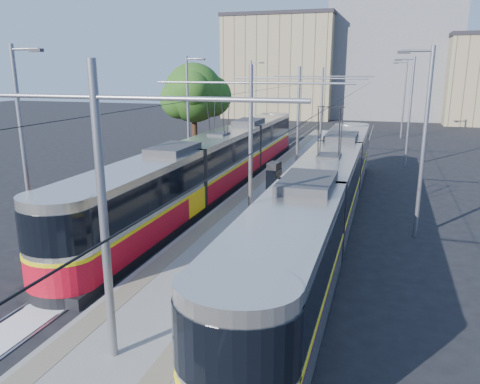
% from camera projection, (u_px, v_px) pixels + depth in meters
% --- Properties ---
extents(ground, '(160.00, 160.00, 0.00)m').
position_uv_depth(ground, '(182.00, 293.00, 15.22)').
color(ground, black).
rests_on(ground, ground).
extents(platform, '(4.00, 50.00, 0.30)m').
position_uv_depth(platform, '(288.00, 178.00, 30.88)').
color(platform, gray).
rests_on(platform, ground).
extents(tactile_strip_left, '(0.70, 50.00, 0.01)m').
position_uv_depth(tactile_strip_left, '(267.00, 174.00, 31.26)').
color(tactile_strip_left, gray).
rests_on(tactile_strip_left, platform).
extents(tactile_strip_right, '(0.70, 50.00, 0.01)m').
position_uv_depth(tactile_strip_right, '(310.00, 177.00, 30.42)').
color(tactile_strip_right, gray).
rests_on(tactile_strip_right, platform).
extents(rails, '(8.71, 70.00, 0.03)m').
position_uv_depth(rails, '(288.00, 180.00, 30.92)').
color(rails, gray).
rests_on(rails, ground).
extents(track_arrow, '(1.20, 5.00, 0.01)m').
position_uv_depth(track_arrow, '(25.00, 322.00, 13.49)').
color(track_arrow, silver).
rests_on(track_arrow, ground).
extents(tram_left, '(2.43, 31.68, 5.50)m').
position_uv_depth(tram_left, '(219.00, 161.00, 28.39)').
color(tram_left, black).
rests_on(tram_left, ground).
extents(tram_right, '(2.43, 28.94, 5.50)m').
position_uv_depth(tram_right, '(327.00, 188.00, 21.23)').
color(tram_right, black).
rests_on(tram_right, ground).
extents(catenary, '(9.20, 70.00, 7.00)m').
position_uv_depth(catenary, '(280.00, 115.00, 27.15)').
color(catenary, gray).
rests_on(catenary, platform).
extents(street_lamps, '(15.18, 38.22, 8.00)m').
position_uv_depth(street_lamps, '(301.00, 111.00, 33.56)').
color(street_lamps, gray).
rests_on(street_lamps, ground).
extents(shelter, '(0.67, 0.98, 2.05)m').
position_uv_depth(shelter, '(274.00, 180.00, 24.84)').
color(shelter, black).
rests_on(shelter, platform).
extents(tree, '(5.27, 4.87, 7.65)m').
position_uv_depth(tree, '(198.00, 94.00, 38.08)').
color(tree, '#382314').
rests_on(tree, ground).
extents(building_left, '(16.32, 12.24, 15.00)m').
position_uv_depth(building_left, '(282.00, 67.00, 71.62)').
color(building_left, '#978D66').
rests_on(building_left, ground).
extents(building_centre, '(18.36, 14.28, 17.12)m').
position_uv_depth(building_centre, '(392.00, 60.00, 70.42)').
color(building_centre, slate).
rests_on(building_centre, ground).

